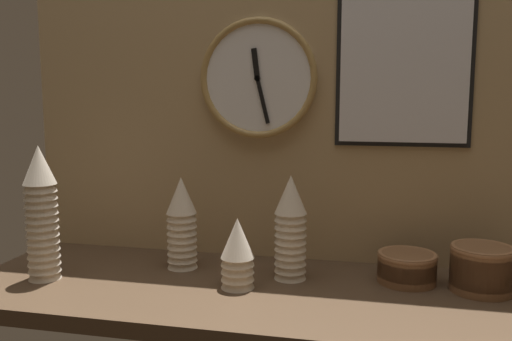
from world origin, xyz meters
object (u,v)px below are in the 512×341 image
Objects in this scene: cup_stack_far_left at (42,213)px; wall_clock at (258,78)px; bowl_stack_far_right at (482,267)px; cup_stack_center_left at (182,223)px; cup_stack_center_right at (290,227)px; menu_board at (405,50)px; cup_stack_center at (237,253)px; bowl_stack_right at (407,266)px.

cup_stack_far_left is 69.25cm from wall_clock.
cup_stack_center_left is at bearing 179.02° from bowl_stack_far_right.
menu_board is (27.98, 17.18, 46.57)cm from cup_stack_center_right.
cup_stack_center is at bearing -140.69° from cup_stack_center_right.
bowl_stack_far_right is at bearing 10.21° from cup_stack_center.
cup_stack_center_left is 77.24cm from menu_board.
bowl_stack_right is (41.94, 13.43, -4.75)cm from cup_stack_center.
bowl_stack_right is at bearing 17.75° from cup_stack_center.
bowl_stack_far_right is (111.21, 15.28, -11.70)cm from cup_stack_far_left.
cup_stack_center_right is (11.87, 9.72, 4.88)cm from cup_stack_center.
menu_board is at bearing 98.82° from bowl_stack_right.
cup_stack_center_right is at bearing 12.67° from cup_stack_far_left.
menu_board is (59.05, 14.82, 47.54)cm from cup_stack_center_left.
cup_stack_far_left reaches higher than bowl_stack_far_right.
bowl_stack_far_right reaches higher than bowl_stack_right.
menu_board is (-2.09, 13.47, 56.20)cm from bowl_stack_right.
wall_clock reaches higher than cup_stack_center_left.
cup_stack_center_right is 31.79cm from bowl_stack_right.
menu_board is at bearing 18.97° from cup_stack_far_left.
bowl_stack_far_right is 0.44× the size of wall_clock.
bowl_stack_right is 17.91cm from bowl_stack_far_right.
menu_board reaches higher than cup_stack_center.
menu_board is (91.51, 31.46, 42.66)cm from cup_stack_far_left.
cup_stack_far_left is at bearing -167.33° from cup_stack_center_right.
wall_clock is (-12.33, 16.29, 39.11)cm from cup_stack_center_right.
menu_board is (39.85, 26.89, 51.45)cm from cup_stack_center.
cup_stack_center_left is at bearing -165.91° from menu_board.
cup_stack_center_right is at bearing -148.45° from menu_board.
cup_stack_center_left is at bearing 175.67° from cup_stack_center_right.
cup_stack_far_left is 1.28× the size of cup_stack_center_right.
menu_board is at bearing 14.09° from cup_stack_center_left.
bowl_stack_far_right is (59.54, 10.72, -2.92)cm from cup_stack_center.
cup_stack_center_right reaches higher than cup_stack_center.
cup_stack_center_left reaches higher than bowl_stack_right.
bowl_stack_far_right is at bearing -14.29° from wall_clock.
cup_stack_center_right is at bearing -172.97° from bowl_stack_right.
wall_clock is at bearing 165.71° from bowl_stack_far_right.
cup_stack_center_left is 61.76cm from bowl_stack_right.
bowl_stack_right is (30.07, 3.71, -9.63)cm from cup_stack_center_right.
cup_stack_center is 51.11cm from wall_clock.
cup_stack_far_left reaches higher than cup_stack_center_right.
cup_stack_center is 0.52× the size of wall_clock.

